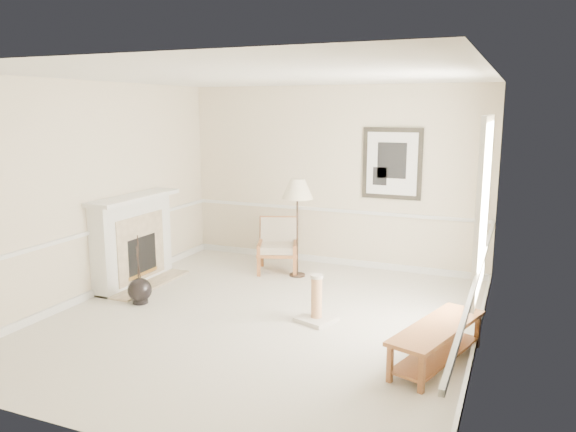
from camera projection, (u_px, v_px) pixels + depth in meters
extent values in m
plane|color=silver|center=(261.00, 319.00, 6.86)|extent=(5.50, 5.50, 0.00)
cube|color=beige|center=(334.00, 177.00, 9.07)|extent=(5.00, 0.04, 2.90)
cube|color=beige|center=(97.00, 260.00, 4.10)|extent=(5.00, 0.04, 2.90)
cube|color=beige|center=(93.00, 191.00, 7.54)|extent=(0.04, 5.50, 2.90)
cube|color=beige|center=(485.00, 219.00, 5.63)|extent=(0.04, 5.50, 2.90)
cube|color=white|center=(259.00, 76.00, 6.31)|extent=(5.00, 5.50, 0.04)
cube|color=white|center=(332.00, 260.00, 9.32)|extent=(4.95, 0.04, 0.10)
cube|color=white|center=(333.00, 210.00, 9.16)|extent=(4.95, 0.04, 0.05)
cube|color=white|center=(484.00, 207.00, 6.00)|extent=(0.03, 1.20, 1.80)
cube|color=white|center=(483.00, 207.00, 6.00)|extent=(0.05, 1.34, 1.94)
cube|color=black|center=(392.00, 164.00, 8.64)|extent=(0.92, 0.04, 1.10)
cube|color=white|center=(392.00, 164.00, 8.61)|extent=(0.78, 0.01, 0.96)
cube|color=black|center=(392.00, 161.00, 8.60)|extent=(0.45, 0.01, 0.55)
cube|color=white|center=(133.00, 242.00, 8.19)|extent=(0.28, 1.50, 1.25)
cube|color=white|center=(133.00, 197.00, 8.04)|extent=(0.46, 1.64, 0.06)
cube|color=#C6B28E|center=(141.00, 247.00, 8.15)|extent=(0.02, 1.05, 0.95)
cube|color=black|center=(142.00, 256.00, 8.17)|extent=(0.02, 0.62, 0.58)
cube|color=#B2853B|center=(143.00, 273.00, 8.21)|extent=(0.01, 0.66, 0.05)
cube|color=#C6B28E|center=(144.00, 283.00, 8.24)|extent=(0.60, 1.50, 0.03)
sphere|color=black|center=(140.00, 290.00, 7.40)|extent=(0.32, 0.32, 0.32)
cylinder|color=black|center=(140.00, 300.00, 7.43)|extent=(0.20, 0.20, 0.09)
cylinder|color=black|center=(138.00, 260.00, 7.32)|extent=(0.11, 0.10, 0.50)
cylinder|color=black|center=(138.00, 263.00, 7.33)|extent=(0.14, 0.11, 0.41)
cylinder|color=black|center=(138.00, 257.00, 7.31)|extent=(0.06, 0.06, 0.59)
cube|color=#955F30|center=(259.00, 266.00, 8.59)|extent=(0.07, 0.07, 0.34)
cube|color=#955F30|center=(262.00, 256.00, 9.13)|extent=(0.07, 0.07, 0.34)
cube|color=#955F30|center=(295.00, 266.00, 8.56)|extent=(0.07, 0.07, 0.34)
cube|color=#955F30|center=(296.00, 257.00, 9.11)|extent=(0.07, 0.07, 0.34)
cube|color=#955F30|center=(278.00, 252.00, 8.82)|extent=(0.80, 0.80, 0.04)
cube|color=#955F30|center=(279.00, 231.00, 9.05)|extent=(0.64, 0.35, 0.49)
cube|color=#955F30|center=(260.00, 243.00, 8.80)|extent=(0.27, 0.60, 0.04)
cube|color=#955F30|center=(295.00, 243.00, 8.78)|extent=(0.27, 0.60, 0.04)
cube|color=silver|center=(278.00, 247.00, 8.80)|extent=(0.73, 0.73, 0.11)
cube|color=silver|center=(279.00, 231.00, 8.99)|extent=(0.60, 0.36, 0.44)
cylinder|color=black|center=(297.00, 275.00, 8.64)|extent=(0.24, 0.24, 0.03)
cylinder|color=black|center=(297.00, 231.00, 8.51)|extent=(0.03, 0.03, 1.35)
cone|color=#F8EAC7|center=(297.00, 189.00, 8.39)|extent=(0.62, 0.62, 0.30)
cube|color=#955F30|center=(438.00, 327.00, 5.60)|extent=(0.82, 1.48, 0.04)
cube|color=#955F30|center=(436.00, 354.00, 5.66)|extent=(0.74, 1.37, 0.03)
cube|color=#955F30|center=(390.00, 364.00, 5.26)|extent=(0.06, 0.06, 0.37)
cube|color=#955F30|center=(422.00, 374.00, 5.05)|extent=(0.06, 0.06, 0.37)
cube|color=#955F30|center=(449.00, 324.00, 6.23)|extent=(0.06, 0.06, 0.37)
cube|color=#955F30|center=(477.00, 331.00, 6.03)|extent=(0.06, 0.06, 0.37)
cube|color=silver|center=(316.00, 319.00, 6.80)|extent=(0.52, 0.52, 0.05)
cylinder|color=tan|center=(317.00, 298.00, 6.75)|extent=(0.13, 0.13, 0.49)
cylinder|color=silver|center=(317.00, 276.00, 6.70)|extent=(0.15, 0.15, 0.04)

